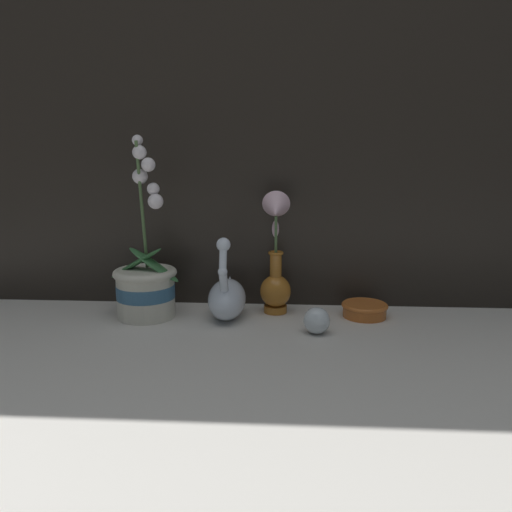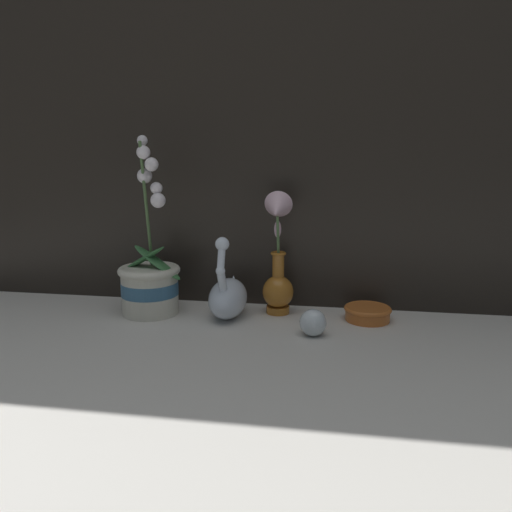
# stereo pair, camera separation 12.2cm
# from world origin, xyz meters

# --- Properties ---
(ground_plane) EXTENTS (2.80, 2.80, 0.00)m
(ground_plane) POSITION_xyz_m (0.00, 0.00, 0.00)
(ground_plane) COLOR beige
(window_backdrop) EXTENTS (2.80, 0.03, 1.20)m
(window_backdrop) POSITION_xyz_m (0.00, 0.29, 0.60)
(window_backdrop) COLOR black
(window_backdrop) RESTS_ON ground_plane
(orchid_potted_plant) EXTENTS (0.20, 0.16, 0.46)m
(orchid_potted_plant) POSITION_xyz_m (-0.29, 0.15, 0.09)
(orchid_potted_plant) COLOR beige
(orchid_potted_plant) RESTS_ON ground_plane
(swan_figurine) EXTENTS (0.09, 0.19, 0.22)m
(swan_figurine) POSITION_xyz_m (-0.08, 0.15, 0.06)
(swan_figurine) COLOR silver
(swan_figurine) RESTS_ON ground_plane
(blue_vase) EXTENTS (0.08, 0.12, 0.32)m
(blue_vase) POSITION_xyz_m (0.04, 0.19, 0.13)
(blue_vase) COLOR #B26B23
(blue_vase) RESTS_ON ground_plane
(glass_sphere) EXTENTS (0.06, 0.06, 0.06)m
(glass_sphere) POSITION_xyz_m (0.14, 0.05, 0.03)
(glass_sphere) COLOR silver
(glass_sphere) RESTS_ON ground_plane
(amber_dish) EXTENTS (0.12, 0.12, 0.04)m
(amber_dish) POSITION_xyz_m (0.27, 0.18, 0.02)
(amber_dish) COLOR #C66628
(amber_dish) RESTS_ON ground_plane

